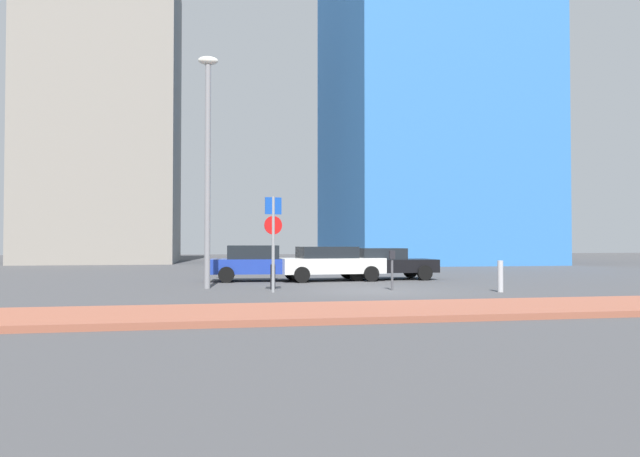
{
  "coord_description": "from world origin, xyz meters",
  "views": [
    {
      "loc": [
        -5.28,
        -18.74,
        1.61
      ],
      "look_at": [
        -1.17,
        3.59,
        2.15
      ],
      "focal_mm": 32.71,
      "sensor_mm": 36.0,
      "label": 1
    }
  ],
  "objects_px": {
    "parking_sign_post": "(273,232)",
    "street_lamp": "(208,154)",
    "parked_car_black": "(384,263)",
    "traffic_bollard_mid": "(273,277)",
    "parked_car_blue": "(260,263)",
    "parked_car_white": "(330,263)",
    "traffic_bollard_near": "(500,276)",
    "parking_meter": "(392,264)"
  },
  "relations": [
    {
      "from": "parking_sign_post",
      "to": "street_lamp",
      "type": "relative_size",
      "value": 0.38
    },
    {
      "from": "parked_car_black",
      "to": "street_lamp",
      "type": "xyz_separation_m",
      "value": [
        -7.5,
        -3.7,
        4.0
      ]
    },
    {
      "from": "parked_car_black",
      "to": "parking_sign_post",
      "type": "bearing_deg",
      "value": -133.76
    },
    {
      "from": "parked_car_black",
      "to": "parking_sign_post",
      "type": "height_order",
      "value": "parking_sign_post"
    },
    {
      "from": "parking_sign_post",
      "to": "street_lamp",
      "type": "distance_m",
      "value": 3.97
    },
    {
      "from": "parking_sign_post",
      "to": "traffic_bollard_mid",
      "type": "height_order",
      "value": "parking_sign_post"
    },
    {
      "from": "parked_car_blue",
      "to": "parked_car_white",
      "type": "xyz_separation_m",
      "value": [
        2.9,
        -0.33,
        -0.0
      ]
    },
    {
      "from": "parking_sign_post",
      "to": "traffic_bollard_near",
      "type": "distance_m",
      "value": 7.49
    },
    {
      "from": "parked_car_blue",
      "to": "parked_car_white",
      "type": "bearing_deg",
      "value": -6.46
    },
    {
      "from": "parked_car_black",
      "to": "traffic_bollard_mid",
      "type": "height_order",
      "value": "parked_car_black"
    },
    {
      "from": "parking_meter",
      "to": "parked_car_black",
      "type": "bearing_deg",
      "value": 76.02
    },
    {
      "from": "street_lamp",
      "to": "traffic_bollard_near",
      "type": "relative_size",
      "value": 7.98
    },
    {
      "from": "parking_meter",
      "to": "traffic_bollard_near",
      "type": "relative_size",
      "value": 1.31
    },
    {
      "from": "parked_car_white",
      "to": "parking_meter",
      "type": "distance_m",
      "value": 5.25
    },
    {
      "from": "parked_car_black",
      "to": "traffic_bollard_mid",
      "type": "relative_size",
      "value": 5.05
    },
    {
      "from": "parked_car_blue",
      "to": "traffic_bollard_mid",
      "type": "distance_m",
      "value": 4.38
    },
    {
      "from": "parked_car_white",
      "to": "street_lamp",
      "type": "distance_m",
      "value": 7.17
    },
    {
      "from": "parking_meter",
      "to": "traffic_bollard_near",
      "type": "distance_m",
      "value": 3.51
    },
    {
      "from": "parking_meter",
      "to": "traffic_bollard_mid",
      "type": "relative_size",
      "value": 1.56
    },
    {
      "from": "parked_car_white",
      "to": "traffic_bollard_near",
      "type": "distance_m",
      "value": 7.76
    },
    {
      "from": "parked_car_blue",
      "to": "traffic_bollard_near",
      "type": "relative_size",
      "value": 4.28
    },
    {
      "from": "parked_car_white",
      "to": "traffic_bollard_near",
      "type": "relative_size",
      "value": 4.33
    },
    {
      "from": "street_lamp",
      "to": "parking_sign_post",
      "type": "bearing_deg",
      "value": -42.62
    },
    {
      "from": "parking_meter",
      "to": "street_lamp",
      "type": "height_order",
      "value": "street_lamp"
    },
    {
      "from": "parking_meter",
      "to": "traffic_bollard_mid",
      "type": "xyz_separation_m",
      "value": [
        -3.9,
        1.1,
        -0.44
      ]
    },
    {
      "from": "parked_car_blue",
      "to": "parking_sign_post",
      "type": "bearing_deg",
      "value": -90.12
    },
    {
      "from": "parked_car_black",
      "to": "traffic_bollard_mid",
      "type": "xyz_separation_m",
      "value": [
        -5.28,
        -4.46,
        -0.28
      ]
    },
    {
      "from": "parked_car_blue",
      "to": "parking_sign_post",
      "type": "xyz_separation_m",
      "value": [
        -0.01,
        -5.54,
        1.18
      ]
    },
    {
      "from": "parked_car_white",
      "to": "parking_sign_post",
      "type": "xyz_separation_m",
      "value": [
        -2.91,
        -5.21,
        1.18
      ]
    },
    {
      "from": "parked_car_white",
      "to": "street_lamp",
      "type": "height_order",
      "value": "street_lamp"
    },
    {
      "from": "parking_meter",
      "to": "traffic_bollard_mid",
      "type": "height_order",
      "value": "parking_meter"
    },
    {
      "from": "parked_car_blue",
      "to": "parked_car_white",
      "type": "height_order",
      "value": "parked_car_blue"
    },
    {
      "from": "parked_car_white",
      "to": "traffic_bollard_near",
      "type": "height_order",
      "value": "parked_car_white"
    },
    {
      "from": "parking_meter",
      "to": "parked_car_white",
      "type": "bearing_deg",
      "value": 102.1
    },
    {
      "from": "parked_car_blue",
      "to": "parked_car_white",
      "type": "distance_m",
      "value": 2.91
    },
    {
      "from": "parking_sign_post",
      "to": "traffic_bollard_mid",
      "type": "xyz_separation_m",
      "value": [
        0.11,
        1.17,
        -1.52
      ]
    },
    {
      "from": "parked_car_black",
      "to": "traffic_bollard_near",
      "type": "height_order",
      "value": "parked_car_black"
    },
    {
      "from": "parked_car_black",
      "to": "parking_meter",
      "type": "bearing_deg",
      "value": -103.98
    },
    {
      "from": "parked_car_blue",
      "to": "parking_sign_post",
      "type": "relative_size",
      "value": 1.41
    },
    {
      "from": "parked_car_black",
      "to": "traffic_bollard_mid",
      "type": "distance_m",
      "value": 6.92
    },
    {
      "from": "parked_car_blue",
      "to": "parking_meter",
      "type": "bearing_deg",
      "value": -53.81
    },
    {
      "from": "street_lamp",
      "to": "traffic_bollard_near",
      "type": "height_order",
      "value": "street_lamp"
    }
  ]
}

